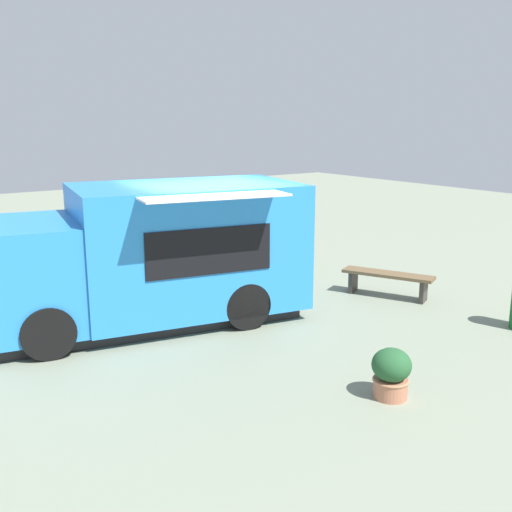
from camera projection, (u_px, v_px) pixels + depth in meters
name	position (u px, v px, depth m)	size (l,w,h in m)	color
ground_plane	(213.00, 309.00, 10.86)	(40.00, 40.00, 0.00)	gray
food_truck	(150.00, 258.00, 9.97)	(3.60, 5.60, 2.31)	#2780D4
person_customer	(244.00, 235.00, 16.03)	(0.61, 0.78, 0.85)	#6C6957
planter_flowering_near	(191.00, 242.00, 14.45)	(0.65, 0.65, 0.90)	#969A86
planter_flowering_far	(83.00, 255.00, 13.45)	(0.49, 0.49, 0.76)	silver
planter_flowering_side	(391.00, 372.00, 7.36)	(0.49, 0.49, 0.64)	#AE6C4F
plaza_bench	(388.00, 279.00, 11.51)	(1.75, 1.11, 0.48)	brown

